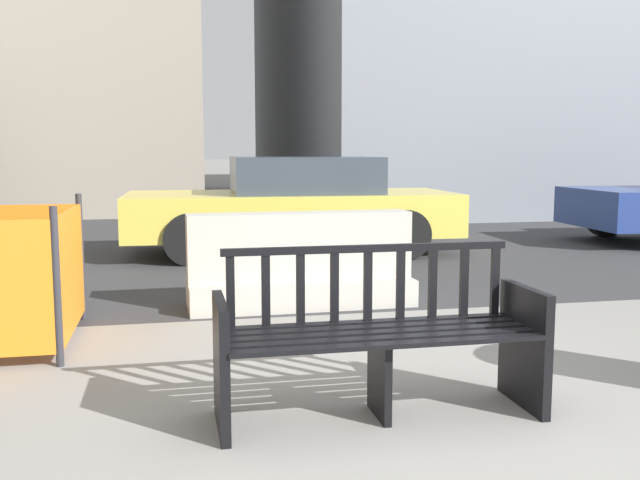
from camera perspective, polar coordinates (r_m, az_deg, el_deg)
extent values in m
plane|color=gray|center=(3.61, 9.76, -15.58)|extent=(200.00, 200.00, 0.00)
cube|color=#333335|center=(11.93, -5.83, 0.51)|extent=(120.00, 12.00, 0.01)
cube|color=black|center=(3.63, -7.91, -9.87)|extent=(0.05, 0.51, 0.66)
cube|color=black|center=(4.07, 16.04, -8.20)|extent=(0.05, 0.51, 0.66)
cube|color=black|center=(3.80, 4.77, -10.71)|extent=(0.04, 0.32, 0.45)
cube|color=black|center=(3.53, 5.88, -8.36)|extent=(1.60, 0.08, 0.02)
cube|color=black|center=(3.63, 5.33, -7.89)|extent=(1.60, 0.08, 0.02)
cube|color=black|center=(3.74, 4.81, -7.45)|extent=(1.60, 0.08, 0.02)
cube|color=black|center=(3.84, 4.32, -7.02)|extent=(1.60, 0.08, 0.02)
cube|color=black|center=(3.95, 3.86, -6.63)|extent=(1.60, 0.08, 0.02)
cube|color=black|center=(3.88, 3.87, -0.68)|extent=(1.60, 0.04, 0.04)
cube|color=black|center=(3.79, -7.18, -4.14)|extent=(0.04, 0.03, 0.38)
cube|color=black|center=(3.81, -4.36, -4.05)|extent=(0.04, 0.03, 0.38)
cube|color=black|center=(3.84, -1.57, -3.95)|extent=(0.04, 0.03, 0.38)
cube|color=black|center=(3.87, 1.16, -3.84)|extent=(0.04, 0.03, 0.38)
cube|color=black|center=(3.92, 3.84, -3.72)|extent=(0.04, 0.03, 0.38)
cube|color=black|center=(3.97, 6.46, -3.60)|extent=(0.04, 0.03, 0.38)
cube|color=black|center=(4.03, 8.99, -3.48)|extent=(0.04, 0.03, 0.38)
cube|color=black|center=(4.10, 11.45, -3.35)|extent=(0.04, 0.03, 0.38)
cube|color=black|center=(4.18, 13.82, -3.23)|extent=(0.04, 0.03, 0.38)
cube|color=black|center=(3.53, -7.98, -5.07)|extent=(0.05, 0.46, 0.03)
cube|color=black|center=(3.98, 16.33, -3.89)|extent=(0.05, 0.46, 0.03)
cube|color=#ADA89E|center=(6.43, -1.58, -4.19)|extent=(2.02, 0.73, 0.24)
cube|color=#ADA89E|center=(6.36, -1.59, -0.48)|extent=(2.01, 0.35, 0.60)
cylinder|color=#2D2D33|center=(4.86, -20.31, -3.57)|extent=(0.05, 0.05, 1.04)
cylinder|color=#2D2D33|center=(6.14, -18.57, -1.33)|extent=(0.05, 0.05, 1.04)
cube|color=orange|center=(5.50, -19.34, -2.32)|extent=(0.03, 1.30, 0.87)
cube|color=#DBC64C|center=(9.65, -2.32, 2.15)|extent=(4.42, 1.93, 0.56)
cube|color=#38424C|center=(9.64, -1.30, 5.25)|extent=(1.96, 1.63, 0.48)
cylinder|color=black|center=(8.75, -10.37, 0.07)|extent=(0.65, 0.24, 0.64)
cylinder|color=black|center=(10.43, -10.32, 1.21)|extent=(0.65, 0.24, 0.64)
cylinder|color=black|center=(9.14, 6.84, 0.44)|extent=(0.65, 0.24, 0.64)
cylinder|color=black|center=(10.75, 4.24, 1.48)|extent=(0.65, 0.24, 0.64)
cylinder|color=black|center=(12.36, 21.92, 1.73)|extent=(0.65, 0.25, 0.64)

